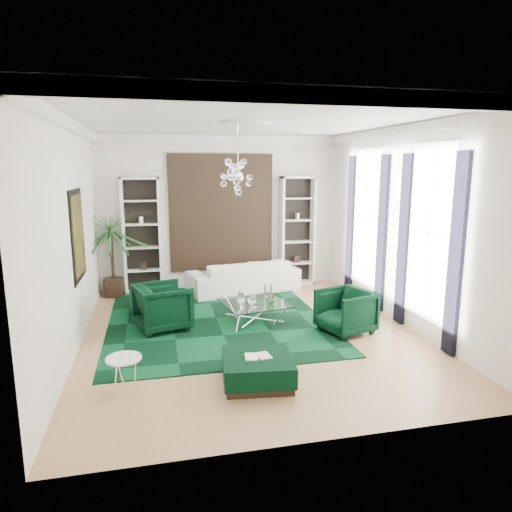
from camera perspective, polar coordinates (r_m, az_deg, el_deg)
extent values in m
cube|color=tan|center=(8.58, -0.68, -9.65)|extent=(6.00, 7.00, 0.02)
cube|color=white|center=(8.06, -0.75, 16.66)|extent=(6.00, 7.00, 0.02)
cube|color=silver|center=(11.53, -4.40, 5.43)|extent=(6.00, 0.02, 3.80)
cube|color=silver|center=(4.78, 8.17, -2.63)|extent=(6.00, 0.02, 3.80)
cube|color=silver|center=(8.03, -22.22, 2.20)|extent=(0.02, 7.00, 3.80)
cube|color=silver|center=(9.21, 17.96, 3.52)|extent=(0.02, 7.00, 3.80)
cylinder|color=white|center=(8.35, -1.20, 16.19)|extent=(0.90, 0.90, 0.05)
cube|color=black|center=(11.48, -4.36, 5.41)|extent=(2.50, 0.06, 2.80)
cube|color=black|center=(8.62, -21.31, 2.48)|extent=(0.04, 1.30, 1.60)
cube|color=white|center=(8.45, 20.94, 2.69)|extent=(0.03, 1.10, 2.90)
cube|color=black|center=(7.84, 23.73, 0.02)|extent=(0.07, 0.30, 3.25)
cube|color=black|center=(9.11, 17.95, 1.85)|extent=(0.07, 0.30, 3.25)
cube|color=white|center=(10.51, 13.70, 4.61)|extent=(0.03, 1.10, 2.90)
cube|color=black|center=(9.84, 15.47, 2.63)|extent=(0.07, 0.30, 3.25)
cube|color=black|center=(11.22, 11.72, 3.80)|extent=(0.07, 0.30, 3.25)
cube|color=black|center=(9.39, -5.04, -7.71)|extent=(4.20, 5.00, 0.02)
imported|color=white|center=(11.22, -1.57, -2.51)|extent=(2.83, 1.55, 0.78)
imported|color=black|center=(8.82, -11.55, -6.24)|extent=(1.17, 1.16, 0.87)
imported|color=black|center=(8.64, 11.12, -6.80)|extent=(1.10, 1.08, 0.81)
cube|color=black|center=(9.94, -12.71, -5.67)|extent=(1.02, 1.02, 0.41)
cube|color=black|center=(6.67, 0.19, -14.02)|extent=(1.08, 1.08, 0.39)
cube|color=white|center=(6.59, 0.20, -12.38)|extent=(0.37, 0.25, 0.03)
cylinder|color=white|center=(6.70, -16.10, -14.01)|extent=(0.63, 0.63, 0.46)
imported|color=#19591E|center=(8.82, 2.06, -5.44)|extent=(0.13, 0.11, 0.22)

